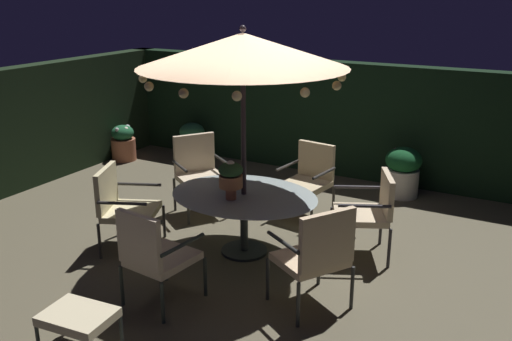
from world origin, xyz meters
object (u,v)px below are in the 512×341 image
(patio_chair_northeast, at_px, (122,203))
(potted_plant_back_center, at_px, (192,139))
(patio_umbrella, at_px, (243,51))
(potted_plant_right_near, at_px, (123,143))
(centerpiece_planter, at_px, (231,176))
(patio_chair_southwest, at_px, (309,176))
(ottoman_footrest, at_px, (78,318))
(potted_plant_left_near, at_px, (403,171))
(patio_chair_south, at_px, (370,208))
(patio_dining_table, at_px, (244,203))
(patio_chair_east, at_px, (154,253))
(patio_chair_north, at_px, (199,168))
(patio_chair_southeast, at_px, (317,252))

(patio_chair_northeast, xyz_separation_m, potted_plant_back_center, (-1.37, 3.35, -0.20))
(patio_umbrella, xyz_separation_m, potted_plant_right_near, (-3.67, 2.13, -1.97))
(centerpiece_planter, height_order, patio_chair_southwest, centerpiece_planter)
(ottoman_footrest, distance_m, potted_plant_left_near, 5.16)
(patio_chair_south, distance_m, patio_chair_southwest, 1.33)
(patio_chair_northeast, relative_size, patio_chair_south, 1.00)
(patio_dining_table, height_order, patio_chair_south, patio_chair_south)
(patio_dining_table, relative_size, patio_chair_east, 1.70)
(centerpiece_planter, bearing_deg, patio_chair_north, 138.10)
(centerpiece_planter, bearing_deg, ottoman_footrest, -96.05)
(patio_chair_southwest, bearing_deg, potted_plant_right_near, 169.10)
(patio_chair_south, bearing_deg, ottoman_footrest, -117.90)
(potted_plant_left_near, bearing_deg, patio_umbrella, -111.89)
(centerpiece_planter, xyz_separation_m, potted_plant_left_near, (1.13, 2.90, -0.59))
(patio_umbrella, relative_size, potted_plant_back_center, 3.95)
(patio_chair_northeast, distance_m, patio_chair_southwest, 2.45)
(centerpiece_planter, height_order, potted_plant_right_near, centerpiece_planter)
(patio_chair_southwest, bearing_deg, patio_umbrella, -97.80)
(patio_chair_southeast, distance_m, potted_plant_right_near, 5.66)
(patio_chair_northeast, height_order, patio_chair_south, same)
(patio_chair_south, distance_m, potted_plant_back_center, 4.49)
(patio_chair_northeast, height_order, potted_plant_right_near, patio_chair_northeast)
(ottoman_footrest, relative_size, potted_plant_right_near, 0.97)
(patio_chair_southeast, height_order, potted_plant_left_near, patio_chair_southeast)
(patio_chair_east, relative_size, patio_chair_southwest, 1.04)
(patio_chair_southwest, bearing_deg, ottoman_footrest, -97.05)
(ottoman_footrest, height_order, potted_plant_left_near, potted_plant_left_near)
(patio_chair_north, bearing_deg, patio_chair_northeast, -95.44)
(patio_chair_southeast, bearing_deg, patio_chair_northeast, 176.11)
(potted_plant_left_near, bearing_deg, patio_chair_southeast, -88.09)
(patio_chair_north, distance_m, ottoman_footrest, 3.21)
(patio_umbrella, bearing_deg, patio_chair_north, 145.50)
(patio_chair_east, distance_m, ottoman_footrest, 0.91)
(patio_chair_southeast, bearing_deg, patio_chair_north, 147.00)
(patio_chair_southeast, bearing_deg, potted_plant_right_near, 149.52)
(patio_chair_east, xyz_separation_m, potted_plant_right_near, (-3.51, 3.53, -0.25))
(patio_chair_south, height_order, potted_plant_right_near, patio_chair_south)
(potted_plant_left_near, bearing_deg, ottoman_footrest, -105.15)
(patio_dining_table, height_order, patio_umbrella, patio_umbrella)
(patio_chair_southeast, bearing_deg, patio_chair_southwest, 115.41)
(patio_umbrella, bearing_deg, potted_plant_right_near, 149.86)
(potted_plant_left_near, bearing_deg, patio_chair_south, -85.16)
(patio_chair_northeast, height_order, patio_chair_southeast, patio_chair_southeast)
(patio_umbrella, distance_m, patio_chair_southwest, 2.23)
(patio_chair_northeast, distance_m, potted_plant_right_near, 3.61)
(patio_umbrella, height_order, potted_plant_right_near, patio_umbrella)
(patio_umbrella, height_order, patio_chair_southeast, patio_umbrella)
(centerpiece_planter, bearing_deg, potted_plant_back_center, 131.25)
(patio_dining_table, bearing_deg, potted_plant_back_center, 133.74)
(patio_chair_southwest, relative_size, potted_plant_right_near, 1.54)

